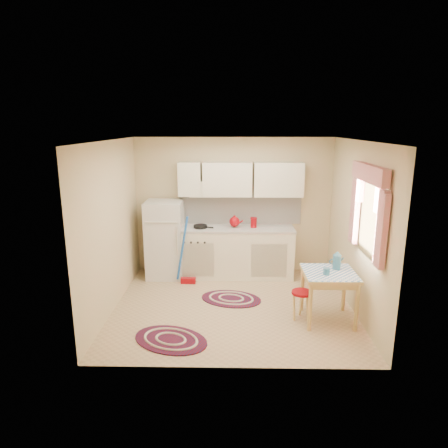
{
  "coord_description": "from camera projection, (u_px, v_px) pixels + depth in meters",
  "views": [
    {
      "loc": [
        -0.02,
        -5.65,
        2.72
      ],
      "look_at": [
        -0.14,
        0.25,
        1.24
      ],
      "focal_mm": 32.0,
      "sensor_mm": 36.0,
      "label": 1
    }
  ],
  "objects": [
    {
      "name": "mug",
      "position": [
        326.0,
        272.0,
        5.43
      ],
      "size": [
        0.1,
        0.1,
        0.1
      ],
      "primitive_type": "cylinder",
      "rotation": [
        0.0,
        0.0,
        0.17
      ],
      "color": "#2D6A8B",
      "rests_on": "table"
    },
    {
      "name": "rug_left",
      "position": [
        171.0,
        340.0,
        5.17
      ],
      "size": [
        1.2,
        1.03,
        0.02
      ],
      "primitive_type": null,
      "rotation": [
        0.0,
        0.0,
        -0.42
      ],
      "color": "maroon",
      "rests_on": "ground"
    },
    {
      "name": "broom",
      "position": [
        188.0,
        251.0,
        6.88
      ],
      "size": [
        0.28,
        0.13,
        1.2
      ],
      "primitive_type": null,
      "rotation": [
        0.0,
        0.0,
        -0.04
      ],
      "color": "blue",
      "rests_on": "ground"
    },
    {
      "name": "rug_center",
      "position": [
        231.0,
        299.0,
        6.38
      ],
      "size": [
        1.1,
        0.87,
        0.02
      ],
      "primitive_type": null,
      "rotation": [
        0.0,
        0.0,
        -0.25
      ],
      "color": "maroon",
      "rests_on": "ground"
    },
    {
      "name": "countertop",
      "position": [
        231.0,
        228.0,
        7.18
      ],
      "size": [
        2.27,
        0.62,
        0.04
      ],
      "primitive_type": "cube",
      "color": "#B9B5AF",
      "rests_on": "base_cabinets"
    },
    {
      "name": "stool",
      "position": [
        301.0,
        305.0,
        5.7
      ],
      "size": [
        0.35,
        0.35,
        0.42
      ],
      "primitive_type": "cylinder",
      "rotation": [
        0.0,
        0.0,
        -0.25
      ],
      "color": "#9C050E",
      "rests_on": "ground"
    },
    {
      "name": "red_canister",
      "position": [
        254.0,
        223.0,
        7.15
      ],
      "size": [
        0.11,
        0.11,
        0.16
      ],
      "primitive_type": "cylinder",
      "rotation": [
        0.0,
        0.0,
        0.03
      ],
      "color": "#9C050E",
      "rests_on": "countertop"
    },
    {
      "name": "red_kettle",
      "position": [
        234.0,
        222.0,
        7.15
      ],
      "size": [
        0.23,
        0.22,
        0.21
      ],
      "primitive_type": null,
      "rotation": [
        0.0,
        0.0,
        -0.16
      ],
      "color": "#9C050E",
      "rests_on": "countertop"
    },
    {
      "name": "frying_pan",
      "position": [
        200.0,
        226.0,
        7.13
      ],
      "size": [
        0.32,
        0.32,
        0.05
      ],
      "primitive_type": "cylinder",
      "rotation": [
        0.0,
        0.0,
        -0.43
      ],
      "color": "black",
      "rests_on": "countertop"
    },
    {
      "name": "fridge",
      "position": [
        165.0,
        239.0,
        7.2
      ],
      "size": [
        0.65,
        0.6,
        1.4
      ],
      "primitive_type": "cube",
      "color": "silver",
      "rests_on": "ground"
    },
    {
      "name": "coffee_pot",
      "position": [
        337.0,
        260.0,
        5.62
      ],
      "size": [
        0.15,
        0.13,
        0.28
      ],
      "primitive_type": null,
      "rotation": [
        0.0,
        0.0,
        -0.04
      ],
      "color": "#2D6A8B",
      "rests_on": "table"
    },
    {
      "name": "table",
      "position": [
        328.0,
        296.0,
        5.62
      ],
      "size": [
        0.72,
        0.72,
        0.72
      ],
      "primitive_type": "cube",
      "color": "#E0BC70",
      "rests_on": "ground"
    },
    {
      "name": "room_shell",
      "position": [
        244.0,
        201.0,
        5.98
      ],
      "size": [
        3.64,
        3.6,
        2.52
      ],
      "color": "tan",
      "rests_on": "ground"
    },
    {
      "name": "base_cabinets",
      "position": [
        231.0,
        253.0,
        7.29
      ],
      "size": [
        2.25,
        0.6,
        0.88
      ],
      "primitive_type": "cube",
      "color": "white",
      "rests_on": "ground"
    }
  ]
}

